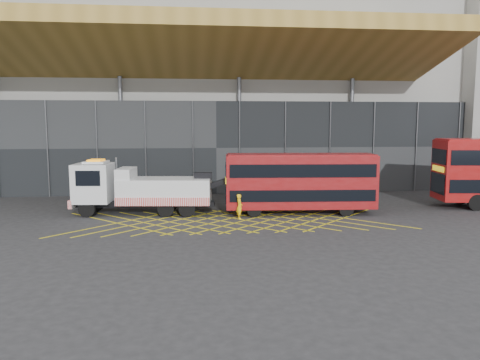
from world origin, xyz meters
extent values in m
plane|color=#242426|center=(0.00, 0.00, 0.00)|extent=(120.00, 120.00, 0.00)
cube|color=gold|center=(-4.80, 0.00, 0.01)|extent=(7.16, 7.16, 0.01)
cube|color=gold|center=(-4.80, 0.00, 0.01)|extent=(7.16, 7.16, 0.01)
cube|color=gold|center=(-3.20, 0.00, 0.01)|extent=(7.16, 7.16, 0.01)
cube|color=gold|center=(-3.20, 0.00, 0.01)|extent=(7.16, 7.16, 0.01)
cube|color=gold|center=(-1.60, 0.00, 0.01)|extent=(7.16, 7.16, 0.01)
cube|color=gold|center=(-1.60, 0.00, 0.01)|extent=(7.16, 7.16, 0.01)
cube|color=gold|center=(0.00, 0.00, 0.01)|extent=(7.16, 7.16, 0.01)
cube|color=gold|center=(0.00, 0.00, 0.01)|extent=(7.16, 7.16, 0.01)
cube|color=gold|center=(1.60, 0.00, 0.01)|extent=(7.16, 7.16, 0.01)
cube|color=gold|center=(1.60, 0.00, 0.01)|extent=(7.16, 7.16, 0.01)
cube|color=gold|center=(3.20, 0.00, 0.01)|extent=(7.16, 7.16, 0.01)
cube|color=gold|center=(3.20, 0.00, 0.01)|extent=(7.16, 7.16, 0.01)
cube|color=gold|center=(4.80, 0.00, 0.01)|extent=(7.16, 7.16, 0.01)
cube|color=gold|center=(4.80, 0.00, 0.01)|extent=(7.16, 7.16, 0.01)
cube|color=gold|center=(6.40, 0.00, 0.01)|extent=(7.16, 7.16, 0.01)
cube|color=gold|center=(6.40, 0.00, 0.01)|extent=(7.16, 7.16, 0.01)
cube|color=gold|center=(8.00, 0.00, 0.01)|extent=(7.16, 7.16, 0.01)
cube|color=gold|center=(8.00, 0.00, 0.01)|extent=(7.16, 7.16, 0.01)
cube|color=gold|center=(9.60, 0.00, 0.01)|extent=(7.16, 7.16, 0.01)
cube|color=gold|center=(9.60, 0.00, 0.01)|extent=(7.16, 7.16, 0.01)
cube|color=gray|center=(2.00, 19.00, 9.00)|extent=(55.00, 14.00, 18.00)
cube|color=black|center=(2.00, 11.70, 4.00)|extent=(55.00, 0.80, 8.00)
cube|color=olive|center=(0.00, 8.00, 11.50)|extent=(40.00, 11.93, 4.07)
cylinder|color=#595B60|center=(-6.00, 11.50, 5.00)|extent=(0.36, 0.36, 10.00)
cylinder|color=#595B60|center=(4.00, 11.50, 5.00)|extent=(0.36, 0.36, 10.00)
cylinder|color=#595B60|center=(14.00, 11.50, 5.00)|extent=(0.36, 0.36, 10.00)
cube|color=black|center=(-3.37, 2.80, 0.70)|extent=(9.51, 1.95, 0.35)
cube|color=white|center=(-6.73, 3.15, 2.14)|extent=(2.63, 2.72, 2.59)
cube|color=black|center=(-7.94, 3.27, 2.59)|extent=(0.27, 2.18, 1.09)
cube|color=red|center=(-7.97, 3.27, 0.85)|extent=(0.51, 2.60, 0.55)
cube|color=orange|center=(-6.54, 3.13, 3.66)|extent=(1.01, 1.28, 0.12)
cube|color=white|center=(-1.98, 2.66, 1.64)|extent=(6.39, 3.10, 1.59)
cube|color=red|center=(-2.11, 1.40, 1.05)|extent=(6.15, 0.68, 0.55)
cube|color=white|center=(-4.55, 2.92, 2.79)|extent=(1.23, 2.48, 0.70)
cube|color=black|center=(0.60, 2.40, 2.59)|extent=(1.24, 0.62, 0.50)
cube|color=black|center=(1.59, 2.30, 2.09)|extent=(2.20, 0.57, 1.08)
cylinder|color=black|center=(-7.04, 2.13, 0.55)|extent=(1.12, 0.46, 1.09)
cylinder|color=black|center=(-6.83, 4.21, 0.55)|extent=(1.12, 0.46, 1.09)
cylinder|color=black|center=(-0.50, 1.46, 0.55)|extent=(1.12, 0.46, 1.09)
cylinder|color=black|center=(-0.29, 3.54, 0.55)|extent=(1.12, 0.46, 1.09)
cylinder|color=#595B60|center=(-5.35, 4.00, 2.69)|extent=(0.14, 0.14, 2.19)
cube|color=maroon|center=(7.12, 1.74, 2.24)|extent=(10.14, 2.96, 3.53)
cube|color=black|center=(7.12, 1.74, 1.41)|extent=(9.74, 2.99, 0.77)
cube|color=black|center=(7.12, 1.74, 3.05)|extent=(9.74, 2.99, 0.86)
cube|color=black|center=(2.11, 2.06, 1.46)|extent=(0.19, 2.04, 1.18)
cube|color=black|center=(2.11, 2.06, 3.05)|extent=(0.19, 2.04, 0.86)
cube|color=yellow|center=(2.10, 2.06, 2.32)|extent=(0.16, 1.62, 0.32)
cube|color=maroon|center=(7.12, 1.74, 4.03)|extent=(9.93, 2.76, 0.11)
cylinder|color=black|center=(3.88, 0.93, 0.47)|extent=(0.96, 0.33, 0.95)
cylinder|color=black|center=(4.01, 2.95, 0.47)|extent=(0.96, 0.33, 0.95)
cylinder|color=black|center=(9.96, 0.54, 0.47)|extent=(0.96, 0.33, 0.95)
cylinder|color=black|center=(10.09, 2.56, 0.47)|extent=(0.96, 0.33, 0.95)
cube|color=black|center=(17.67, 3.11, 1.79)|extent=(0.38, 2.49, 1.45)
cube|color=black|center=(17.67, 3.11, 3.74)|extent=(0.38, 2.49, 1.06)
cube|color=yellow|center=(17.66, 3.11, 2.85)|extent=(0.32, 1.98, 0.39)
cylinder|color=black|center=(19.74, 1.56, 0.58)|extent=(1.19, 0.48, 1.16)
cylinder|color=black|center=(20.07, 4.08, 0.58)|extent=(1.19, 0.48, 1.16)
imported|color=yellow|center=(2.86, 0.46, 0.81)|extent=(0.45, 0.63, 1.61)
camera|label=1|loc=(-0.26, -28.94, 6.17)|focal=35.00mm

